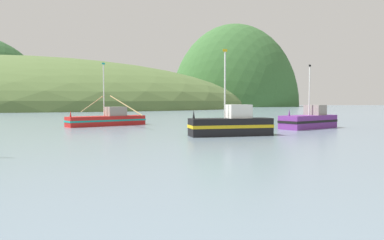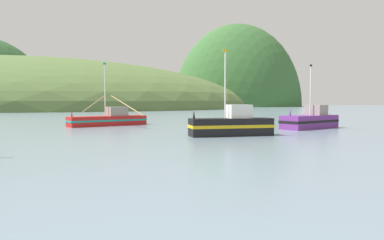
# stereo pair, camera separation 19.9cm
# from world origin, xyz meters

# --- Properties ---
(hill_far_center) EXTENTS (81.17, 64.94, 103.78)m
(hill_far_center) POSITION_xyz_m (50.86, 218.35, 0.00)
(hill_far_center) COLOR #386633
(hill_far_center) RESTS_ON ground
(hill_mid_left) EXTENTS (208.28, 166.62, 45.42)m
(hill_mid_left) POSITION_xyz_m (-61.78, 176.27, 0.00)
(hill_mid_left) COLOR #516B38
(hill_mid_left) RESTS_ON ground
(fishing_boat_black) EXTENTS (6.90, 2.67, 6.88)m
(fishing_boat_black) POSITION_xyz_m (3.97, 30.40, 0.87)
(fishing_boat_black) COLOR black
(fishing_boat_black) RESTS_ON ground
(fishing_boat_purple) EXTENTS (7.21, 5.53, 6.52)m
(fishing_boat_purple) POSITION_xyz_m (13.73, 37.07, 0.82)
(fishing_boat_purple) COLOR #6B2D84
(fishing_boat_purple) RESTS_ON ground
(fishing_boat_red) EXTENTS (8.80, 13.76, 7.15)m
(fishing_boat_red) POSITION_xyz_m (-7.36, 43.74, 0.74)
(fishing_boat_red) COLOR red
(fishing_boat_red) RESTS_ON ground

